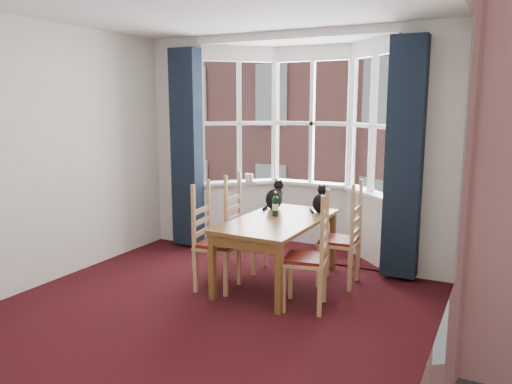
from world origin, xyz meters
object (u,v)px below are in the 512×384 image
Objects in this scene: dining_table at (278,226)px; cat_right at (320,201)px; cat_left at (275,197)px; candle_short at (251,178)px; chair_left_far at (240,229)px; chair_right_far at (347,243)px; wine_bottle at (275,205)px; chair_left_near at (209,245)px; candle_tall at (247,178)px; chair_right_near at (315,261)px.

cat_right is at bearing 63.45° from dining_table.
cat_left reaches higher than dining_table.
candle_short reaches higher than dining_table.
chair_right_far is (1.31, 0.02, 0.00)m from chair_left_far.
chair_right_far is 0.88m from wine_bottle.
cat_left is at bearing -48.02° from candle_short.
chair_left_near is 1.05m from cat_left.
chair_left_far is (-0.62, 0.27, -0.17)m from dining_table.
candle_tall reaches higher than chair_right_far.
cat_right is (0.87, 1.00, 0.37)m from chair_left_near.
chair_left_near is 1.00× the size of chair_right_near.
chair_left_far reaches higher than dining_table.
cat_left is 3.07× the size of candle_tall.
chair_right_near is at bearing -40.51° from wine_bottle.
dining_table is at bearing -52.31° from candle_short.
candle_short is at bearing 132.26° from chair_right_near.
dining_table is 1.71× the size of chair_right_near.
cat_right reaches higher than chair_right_near.
chair_left_near is at bearing -87.80° from chair_left_far.
chair_left_near is (-0.59, -0.44, -0.17)m from dining_table.
dining_table is at bearing 142.31° from chair_right_near.
cat_left is (-0.26, 0.48, 0.21)m from dining_table.
cat_left is (0.33, 0.92, 0.38)m from chair_left_near.
chair_right_near is at bearing -37.69° from dining_table.
chair_right_near is (0.60, -0.46, -0.17)m from dining_table.
dining_table is 0.77m from chair_right_far.
candle_short is at bearing 149.70° from cat_right.
dining_table is 0.77m from chair_right_near.
chair_left_far is 1.19m from candle_tall.
chair_left_near is 3.35× the size of wine_bottle.
candle_tall is at bearing 133.57° from chair_right_near.
dining_table is 0.58m from cat_left.
chair_right_far is at bearing 82.89° from chair_right_near.
cat_right is (0.28, 0.55, 0.20)m from dining_table.
chair_right_far is (1.28, 0.73, 0.00)m from chair_left_near.
candle_tall is (-0.46, 1.72, 0.46)m from chair_left_near.
chair_right_near is 3.35× the size of wine_bottle.
wine_bottle is (0.17, -0.35, -0.02)m from cat_left.
candle_tall is at bearing -147.21° from candle_short.
chair_right_far is 2.86× the size of cat_right.
wine_bottle is at bearing 125.41° from dining_table.
chair_right_far is at bearing 29.65° from chair_left_near.
candle_short is (-1.60, 1.77, 0.45)m from chair_right_near.
candle_short is (-0.75, 0.83, 0.07)m from cat_left.
candle_short reaches higher than chair_left_far.
chair_right_near is at bearing -72.53° from cat_right.
candle_tall reaches higher than chair_left_near.
chair_right_far is 1.04m from cat_left.
candle_tall is at bearing 105.08° from chair_left_near.
chair_right_near is at bearing -47.74° from candle_short.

